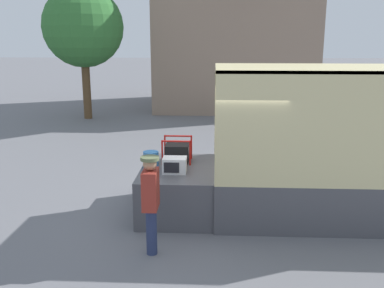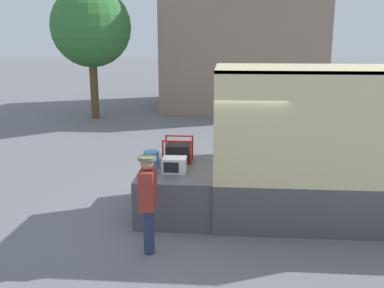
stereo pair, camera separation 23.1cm
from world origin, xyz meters
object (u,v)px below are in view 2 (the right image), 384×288
microwave (175,165)px  portable_generator (179,153)px  worker_person (148,195)px  box_truck (384,171)px  orange_bucket (151,159)px  street_tree (91,27)px

microwave → portable_generator: 0.77m
microwave → worker_person: worker_person is taller
box_truck → orange_bucket: bearing=-179.7°
microwave → street_tree: (-4.99, 11.02, 2.95)m
orange_bucket → worker_person: size_ratio=0.20×
microwave → worker_person: size_ratio=0.28×
orange_bucket → box_truck: bearing=0.3°
box_truck → orange_bucket: box_truck is taller
worker_person → microwave: bearing=80.8°
box_truck → worker_person: box_truck is taller
street_tree → box_truck: bearing=-49.4°
portable_generator → street_tree: street_tree is taller
box_truck → street_tree: street_tree is taller
portable_generator → street_tree: size_ratio=0.11×
street_tree → worker_person: bearing=-69.4°
box_truck → portable_generator: size_ratio=9.41×
orange_bucket → street_tree: (-4.47, 10.70, 2.93)m
box_truck → portable_generator: (-4.15, 0.43, 0.18)m
portable_generator → worker_person: size_ratio=0.37×
box_truck → worker_person: 4.80m
orange_bucket → worker_person: bearing=-82.0°
orange_bucket → street_tree: 11.96m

